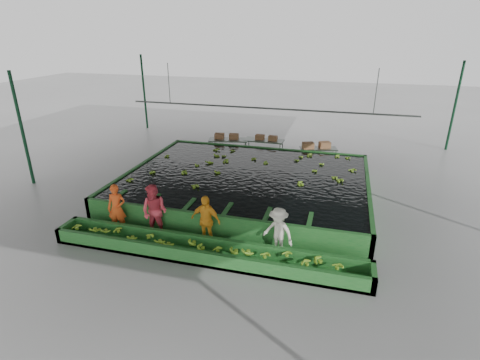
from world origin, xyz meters
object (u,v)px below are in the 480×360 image
(sorting_trough, at_px, (204,251))
(packing_table_left, at_px, (228,148))
(flotation_tank, at_px, (246,183))
(box_stack_right, at_px, (316,148))
(packing_table_right, at_px, (318,156))
(worker_b, at_px, (155,211))
(worker_c, at_px, (206,220))
(worker_d, at_px, (278,232))
(packing_table_mid, at_px, (264,148))
(box_stack_mid, at_px, (266,140))
(box_stack_left, at_px, (227,139))
(worker_a, at_px, (117,208))

(sorting_trough, bearing_deg, packing_table_left, 102.91)
(flotation_tank, relative_size, box_stack_right, 6.94)
(packing_table_right, bearing_deg, worker_b, -117.46)
(worker_c, height_order, worker_d, worker_c)
(worker_d, bearing_deg, sorting_trough, -136.86)
(worker_c, xyz_separation_m, packing_table_left, (-2.01, 8.97, -0.38))
(flotation_tank, distance_m, worker_b, 4.78)
(worker_d, distance_m, packing_table_mid, 9.67)
(box_stack_mid, relative_size, box_stack_right, 0.83)
(worker_c, xyz_separation_m, box_stack_mid, (0.04, 9.35, 0.11))
(worker_b, relative_size, worker_c, 1.09)
(worker_c, distance_m, box_stack_mid, 9.35)
(box_stack_left, bearing_deg, packing_table_right, -0.79)
(box_stack_left, bearing_deg, worker_b, -87.94)
(sorting_trough, relative_size, box_stack_mid, 8.41)
(sorting_trough, xyz_separation_m, box_stack_mid, (-0.20, 10.15, 0.72))
(worker_c, relative_size, worker_d, 1.08)
(worker_b, xyz_separation_m, worker_d, (4.16, 0.00, -0.14))
(flotation_tank, bearing_deg, sorting_trough, -90.00)
(worker_a, relative_size, box_stack_mid, 1.45)
(sorting_trough, relative_size, box_stack_right, 6.94)
(worker_a, height_order, worker_c, worker_c)
(worker_a, bearing_deg, packing_table_left, 68.61)
(worker_d, xyz_separation_m, box_stack_right, (0.40, 8.95, 0.05))
(worker_a, bearing_deg, worker_d, -13.58)
(packing_table_right, xyz_separation_m, box_stack_left, (-5.00, 0.07, 0.53))
(worker_c, distance_m, packing_table_right, 9.45)
(worker_a, relative_size, box_stack_left, 1.31)
(worker_d, bearing_deg, worker_a, -157.46)
(worker_c, xyz_separation_m, packing_table_right, (2.87, 8.99, -0.44))
(worker_d, height_order, box_stack_right, worker_d)
(box_stack_right, bearing_deg, box_stack_mid, 171.66)
(worker_c, bearing_deg, packing_table_left, 108.40)
(packing_table_left, distance_m, box_stack_right, 4.78)
(worker_b, xyz_separation_m, box_stack_right, (4.56, 8.95, -0.08))
(worker_b, distance_m, worker_c, 1.80)
(flotation_tank, relative_size, worker_c, 5.79)
(worker_b, bearing_deg, box_stack_left, 94.88)
(box_stack_left, height_order, box_stack_mid, box_stack_left)
(packing_table_mid, distance_m, box_stack_right, 2.90)
(worker_a, distance_m, worker_d, 5.60)
(flotation_tank, bearing_deg, box_stack_mid, 92.23)
(worker_b, bearing_deg, box_stack_right, 65.83)
(worker_d, height_order, packing_table_mid, worker_d)
(sorting_trough, relative_size, worker_a, 5.80)
(worker_b, height_order, box_stack_mid, worker_b)
(worker_d, height_order, packing_table_right, worker_d)
(flotation_tank, bearing_deg, box_stack_right, 61.50)
(packing_table_mid, bearing_deg, worker_c, -89.48)
(worker_a, xyz_separation_m, box_stack_left, (1.11, 9.06, 0.10))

